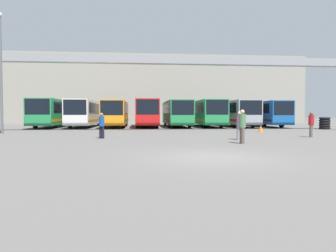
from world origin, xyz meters
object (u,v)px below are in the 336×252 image
at_px(pedestrian_mid_right, 242,126).
at_px(bus_slot_2, 116,112).
at_px(bus_slot_5, 205,112).
at_px(bus_slot_1, 86,112).
at_px(bus_slot_4, 176,112).
at_px(lamp_post, 1,69).
at_px(bus_slot_3, 147,112).
at_px(pedestrian_far_center, 102,125).
at_px(bus_slot_0, 55,112).
at_px(traffic_cone, 261,128).
at_px(bus_slot_6, 235,112).
at_px(pedestrian_near_left, 311,124).
at_px(tire_stack, 325,123).
at_px(pedestrian_near_right, 240,125).
at_px(bus_slot_7, 261,112).

bearing_deg(pedestrian_mid_right, bus_slot_2, -159.19).
bearing_deg(bus_slot_5, bus_slot_1, 179.38).
height_order(bus_slot_1, bus_slot_4, bus_slot_1).
height_order(bus_slot_4, lamp_post, lamp_post).
distance_m(bus_slot_3, pedestrian_far_center, 16.83).
height_order(bus_slot_0, bus_slot_3, bus_slot_0).
distance_m(traffic_cone, lamp_post, 21.41).
distance_m(bus_slot_6, pedestrian_far_center, 21.60).
xyz_separation_m(bus_slot_0, bus_slot_1, (3.56, -0.41, -0.04)).
distance_m(bus_slot_2, lamp_post, 14.10).
height_order(bus_slot_6, pedestrian_near_left, bus_slot_6).
xyz_separation_m(bus_slot_4, tire_stack, (13.92, -7.41, -1.14)).
bearing_deg(pedestrian_far_center, bus_slot_1, 110.80).
bearing_deg(lamp_post, bus_slot_2, 55.26).
bearing_deg(bus_slot_1, pedestrian_mid_right, -61.02).
bearing_deg(pedestrian_near_right, bus_slot_1, 130.78).
height_order(bus_slot_1, pedestrian_near_right, bus_slot_1).
xyz_separation_m(bus_slot_5, traffic_cone, (2.37, -11.10, -1.49)).
bearing_deg(bus_slot_1, bus_slot_4, -2.13).
bearing_deg(bus_slot_3, pedestrian_far_center, -100.76).
xyz_separation_m(bus_slot_0, pedestrian_far_center, (7.55, -17.42, -0.95)).
xyz_separation_m(bus_slot_1, bus_slot_3, (7.13, -0.50, 0.03)).
bearing_deg(bus_slot_4, bus_slot_1, 177.87).
xyz_separation_m(pedestrian_near_left, traffic_cone, (-0.93, 5.97, -0.60)).
bearing_deg(bus_slot_3, bus_slot_1, 176.03).
bearing_deg(bus_slot_2, pedestrian_mid_right, -68.60).
height_order(bus_slot_5, traffic_cone, bus_slot_5).
bearing_deg(pedestrian_near_left, bus_slot_7, -153.74).
relative_size(bus_slot_3, tire_stack, 8.86).
bearing_deg(bus_slot_5, bus_slot_7, 2.70).
relative_size(pedestrian_mid_right, lamp_post, 0.19).
relative_size(bus_slot_0, lamp_post, 1.35).
height_order(bus_slot_2, pedestrian_near_right, bus_slot_2).
bearing_deg(traffic_cone, bus_slot_2, 140.37).
bearing_deg(bus_slot_1, bus_slot_3, -3.97).
distance_m(pedestrian_near_right, tire_stack, 16.58).
distance_m(bus_slot_6, pedestrian_near_right, 19.20).
distance_m(bus_slot_2, bus_slot_3, 3.57).
relative_size(bus_slot_2, bus_slot_6, 1.00).
bearing_deg(pedestrian_mid_right, tire_stack, 134.69).
xyz_separation_m(bus_slot_1, traffic_cone, (16.63, -11.26, -1.47)).
distance_m(bus_slot_2, bus_slot_5, 10.70).
distance_m(bus_slot_6, bus_slot_7, 3.62).
height_order(bus_slot_4, bus_slot_5, bus_slot_5).
relative_size(bus_slot_0, tire_stack, 10.38).
bearing_deg(traffic_cone, bus_slot_3, 131.43).
bearing_deg(bus_slot_2, bus_slot_7, 2.01).
height_order(bus_slot_7, traffic_cone, bus_slot_7).
bearing_deg(bus_slot_0, pedestrian_far_center, -66.56).
relative_size(bus_slot_1, bus_slot_5, 1.03).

